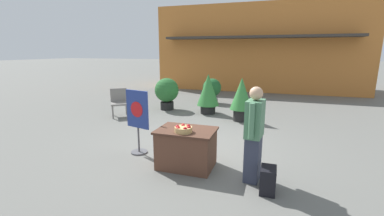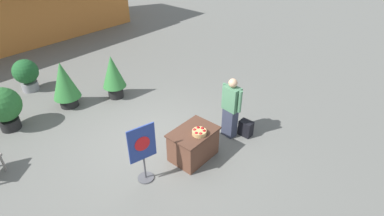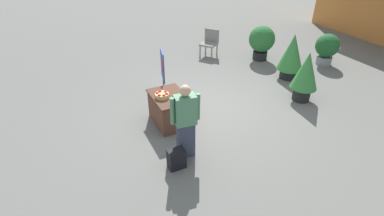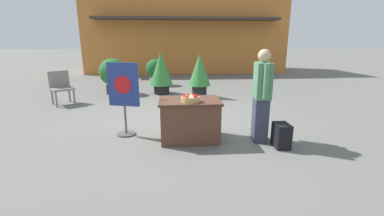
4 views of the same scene
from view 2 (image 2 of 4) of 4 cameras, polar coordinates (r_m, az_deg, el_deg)
The scene contains 10 objects.
ground_plane at distance 7.68m, azimuth -6.55°, elevation -6.94°, with size 120.00×120.00×0.00m, color slate.
display_table at distance 7.05m, azimuth 0.25°, elevation -6.88°, with size 1.10×0.78×0.75m.
apple_basket at distance 6.70m, azimuth 1.39°, elevation -4.60°, with size 0.32×0.32×0.13m.
person_visitor at distance 7.53m, azimuth 7.42°, elevation 0.04°, with size 0.31×0.61×1.65m.
backpack at distance 7.95m, azimuth 10.21°, elevation -3.81°, with size 0.24×0.34×0.42m.
poster_board at distance 6.33m, azimuth -9.34°, elevation -8.17°, with size 0.59×0.36×1.40m.
potted_plant_near_right at distance 9.20m, azimuth -32.27°, elevation 0.23°, with size 0.91×0.91×1.21m.
potted_plant_far_left at distance 11.09m, azimuth -29.06°, elevation 5.77°, with size 0.79×0.79×1.07m.
potted_plant_near_left at distance 9.54m, azimuth -14.81°, elevation 6.22°, with size 0.72×0.72×1.40m.
potted_plant_far_right at distance 9.51m, azimuth -23.16°, elevation 4.46°, with size 0.79×0.79×1.42m.
Camera 2 is at (-3.88, -4.50, 4.86)m, focal length 28.00 mm.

